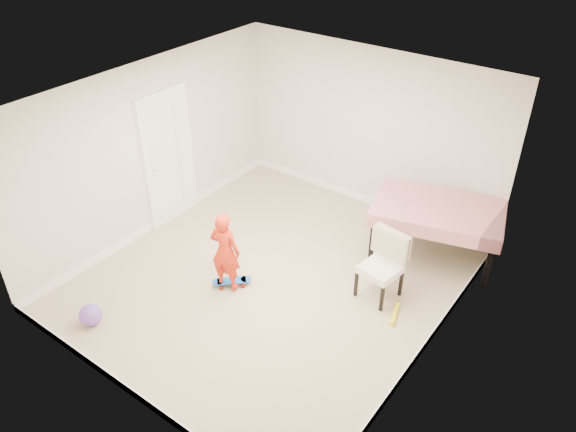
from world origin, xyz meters
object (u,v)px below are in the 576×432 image
Objects in this scene: balloon at (90,315)px; skateboard at (232,282)px; dining_table at (435,231)px; child at (225,254)px; dining_chair at (380,267)px.

skateboard is at bearing 60.16° from balloon.
dining_table is at bearing 53.78° from balloon.
balloon is at bearing 46.54° from child.
dining_chair is at bearing -113.87° from dining_table.
child is (-0.01, -0.07, 0.53)m from skateboard.
dining_table is 4.75m from balloon.
balloon is (-0.91, -1.59, 0.10)m from skateboard.
child reaches higher than skateboard.
skateboard is at bearing -145.15° from dining_table.
dining_table is 6.28× the size of balloon.
child is at bearing 59.21° from balloon.
skateboard is at bearing -141.72° from dining_chair.
dining_chair reaches higher than balloon.
balloon reaches higher than skateboard.
skateboard is (-1.89, -2.24, -0.38)m from dining_table.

